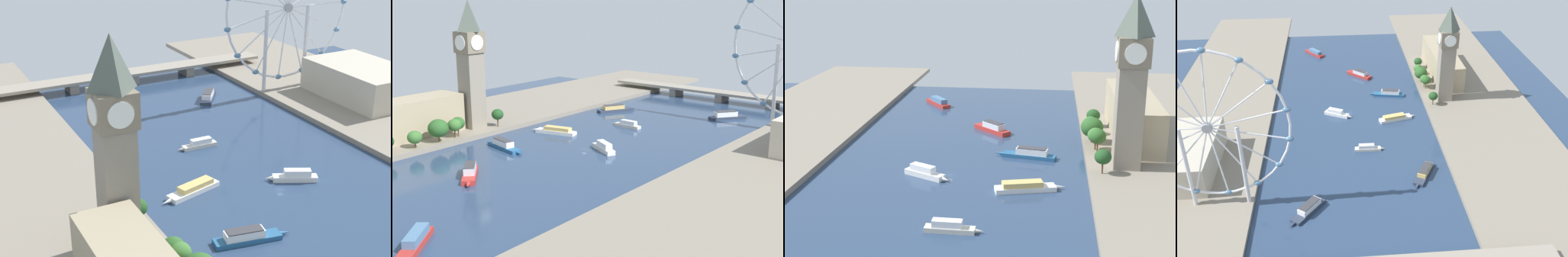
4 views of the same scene
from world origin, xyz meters
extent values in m
plane|color=navy|center=(0.00, 0.00, 0.00)|extent=(389.15, 389.15, 0.00)
cube|color=gray|center=(-109.58, 0.00, 1.50)|extent=(90.00, 520.00, 3.00)
cube|color=gray|center=(109.58, 0.00, 1.50)|extent=(90.00, 520.00, 3.00)
cube|color=gray|center=(-82.57, -13.38, 27.25)|extent=(12.36, 12.36, 48.49)
cube|color=#776B57|center=(-82.57, -13.38, 58.13)|extent=(14.33, 14.33, 13.28)
pyramid|color=#4C564C|center=(-82.57, -13.38, 74.55)|extent=(12.97, 12.97, 19.55)
cylinder|color=white|center=(-82.57, -5.96, 58.13)|extent=(9.39, 0.50, 9.39)
cylinder|color=white|center=(-82.57, -20.79, 58.13)|extent=(9.39, 0.50, 9.39)
cylinder|color=white|center=(-75.16, -13.38, 58.13)|extent=(0.50, 9.39, 9.39)
cylinder|color=white|center=(-89.98, -13.38, 58.13)|extent=(0.50, 9.39, 9.39)
cube|color=tan|center=(-92.01, -66.30, 14.74)|extent=(22.00, 89.86, 23.49)
cylinder|color=#513823|center=(-71.74, -82.40, 4.79)|extent=(0.80, 0.80, 3.57)
ellipsoid|color=#1E471E|center=(-71.74, -82.40, 9.77)|extent=(8.00, 8.00, 7.20)
cylinder|color=#513823|center=(-69.15, -66.58, 4.51)|extent=(0.80, 0.80, 3.02)
ellipsoid|color=#386B2D|center=(-69.15, -66.58, 9.35)|extent=(8.32, 8.32, 7.49)
cylinder|color=#513823|center=(-68.93, -50.62, 4.83)|extent=(0.80, 0.80, 3.66)
ellipsoid|color=#285623|center=(-68.93, -50.62, 11.46)|extent=(11.99, 11.99, 10.79)
cylinder|color=#513823|center=(-70.93, -34.82, 5.45)|extent=(0.80, 0.80, 4.90)
ellipsoid|color=#285623|center=(-70.93, -34.82, 11.26)|extent=(8.42, 8.42, 7.58)
cylinder|color=#513823|center=(-70.06, -38.10, 5.20)|extent=(0.80, 0.80, 4.40)
ellipsoid|color=#386B2D|center=(-70.06, -38.10, 10.78)|extent=(8.45, 8.45, 7.61)
cylinder|color=#513823|center=(-70.95, -2.77, 5.48)|extent=(0.80, 0.80, 4.95)
ellipsoid|color=#1E471E|center=(-70.95, -2.77, 11.08)|extent=(7.83, 7.83, 7.05)
torus|color=silver|center=(83.39, 114.21, 56.35)|extent=(92.99, 1.49, 92.99)
cylinder|color=#99999E|center=(83.39, 114.21, 56.35)|extent=(5.49, 3.00, 5.49)
cylinder|color=silver|center=(90.46, 114.21, 78.10)|extent=(14.99, 0.89, 43.79)
cylinder|color=silver|center=(81.00, 114.21, 79.09)|extent=(5.67, 0.89, 45.59)
cylinder|color=silver|center=(71.96, 114.21, 76.15)|extent=(23.65, 0.89, 40.07)
cylinder|color=silver|center=(64.89, 114.21, 69.79)|extent=(37.54, 0.89, 27.61)
cylinder|color=silver|center=(61.02, 114.21, 61.10)|extent=(44.93, 0.89, 10.39)
cylinder|color=silver|center=(61.02, 114.21, 51.59)|extent=(44.93, 0.89, 10.39)
cylinder|color=silver|center=(64.89, 114.21, 42.90)|extent=(37.54, 0.89, 27.61)
cylinder|color=silver|center=(71.96, 114.21, 36.54)|extent=(23.65, 0.89, 40.07)
cylinder|color=silver|center=(81.00, 114.21, 33.60)|extent=(5.67, 0.89, 45.59)
cylinder|color=silver|center=(90.46, 114.21, 34.59)|extent=(14.99, 0.89, 43.79)
cylinder|color=silver|center=(98.70, 114.21, 39.35)|extent=(31.28, 0.89, 34.60)
ellipsoid|color=teal|center=(78.61, 114.21, 101.84)|extent=(4.80, 3.20, 3.20)
ellipsoid|color=teal|center=(60.52, 114.21, 95.96)|extent=(4.80, 3.20, 3.20)
ellipsoid|color=teal|center=(46.38, 114.21, 83.24)|extent=(4.80, 3.20, 3.20)
ellipsoid|color=teal|center=(38.64, 114.21, 65.86)|extent=(4.80, 3.20, 3.20)
ellipsoid|color=teal|center=(38.64, 114.21, 46.83)|extent=(4.80, 3.20, 3.20)
ellipsoid|color=teal|center=(46.38, 114.21, 29.45)|extent=(4.80, 3.20, 3.20)
ellipsoid|color=teal|center=(60.52, 114.21, 16.73)|extent=(4.80, 3.20, 3.20)
ellipsoid|color=teal|center=(78.61, 114.21, 10.85)|extent=(4.80, 3.20, 3.20)
ellipsoid|color=teal|center=(97.53, 114.21, 12.84)|extent=(4.80, 3.20, 3.20)
cylinder|color=silver|center=(99.40, 114.21, 29.67)|extent=(2.40, 2.40, 53.35)
cylinder|color=silver|center=(67.38, 114.21, 29.67)|extent=(2.40, 2.40, 53.35)
cube|color=#BCB29E|center=(115.79, 75.11, 13.34)|extent=(44.58, 68.39, 20.67)
cube|color=white|center=(11.17, 4.10, 1.28)|extent=(20.80, 13.86, 2.56)
cone|color=white|center=(0.38, 9.61, 1.28)|extent=(4.51, 3.99, 2.56)
cube|color=white|center=(12.10, 3.63, 4.10)|extent=(12.97, 9.34, 3.09)
cube|color=#B22D28|center=(-12.52, -73.70, 1.27)|extent=(23.07, 22.25, 2.55)
cone|color=#B22D28|center=(-1.67, -83.91, 1.27)|extent=(5.11, 5.02, 2.55)
cube|color=silver|center=(-13.46, -72.82, 4.20)|extent=(14.04, 13.66, 3.31)
cube|color=#38383D|center=(-13.46, -72.82, 6.08)|extent=(12.83, 12.50, 0.46)
cube|color=beige|center=(-10.39, 58.82, 0.98)|extent=(19.13, 4.63, 1.95)
cone|color=beige|center=(-21.47, 58.95, 0.98)|extent=(3.46, 1.99, 1.95)
cube|color=white|center=(-9.44, 58.81, 3.36)|extent=(11.37, 3.84, 2.82)
cube|color=#2D384C|center=(31.00, 124.12, 0.99)|extent=(21.14, 24.90, 1.98)
cone|color=#2D384C|center=(40.09, 136.19, 0.99)|extent=(4.40, 4.93, 1.98)
cube|color=white|center=(30.21, 123.08, 3.66)|extent=(14.29, 16.31, 3.36)
cube|color=#38383D|center=(30.21, 123.08, 5.58)|extent=(13.10, 14.86, 0.49)
cube|color=#B22D28|center=(32.17, -135.05, 1.16)|extent=(20.46, 24.14, 2.32)
cone|color=#B22D28|center=(41.40, -147.03, 1.16)|extent=(4.70, 5.13, 2.32)
cube|color=teal|center=(31.37, -134.02, 3.90)|extent=(13.83, 15.93, 3.15)
cube|color=#2D384C|center=(-45.96, 92.94, 1.05)|extent=(18.65, 27.16, 2.10)
cone|color=#2D384C|center=(-38.61, 106.88, 1.05)|extent=(4.13, 5.30, 2.10)
cube|color=#DBB766|center=(-46.59, 91.74, 3.51)|extent=(12.61, 17.03, 2.83)
cube|color=#38383D|center=(-46.59, 91.74, 5.16)|extent=(11.62, 15.47, 0.47)
cube|color=white|center=(-36.48, 15.75, 1.12)|extent=(27.57, 12.95, 2.24)
cone|color=white|center=(-51.57, 11.80, 1.12)|extent=(5.24, 3.39, 2.24)
cube|color=#DBB766|center=(-35.18, 16.09, 3.43)|extent=(18.53, 9.66, 2.37)
cube|color=#235684|center=(-36.27, -29.17, 1.00)|extent=(27.95, 10.92, 2.00)
cone|color=#235684|center=(-20.67, -31.99, 1.00)|extent=(5.19, 2.84, 2.00)
cube|color=white|center=(-37.62, -28.93, 3.56)|extent=(16.60, 7.93, 3.14)
cube|color=#38383D|center=(-37.62, -28.93, 5.35)|extent=(14.99, 7.40, 0.45)
camera|label=1|loc=(-145.98, -193.78, 128.29)|focal=54.50mm
camera|label=2|loc=(195.20, -236.79, 90.73)|focal=50.49mm
camera|label=3|loc=(-45.64, 249.93, 96.83)|focal=52.57mm
camera|label=4|loc=(11.21, 343.85, 187.55)|focal=42.73mm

